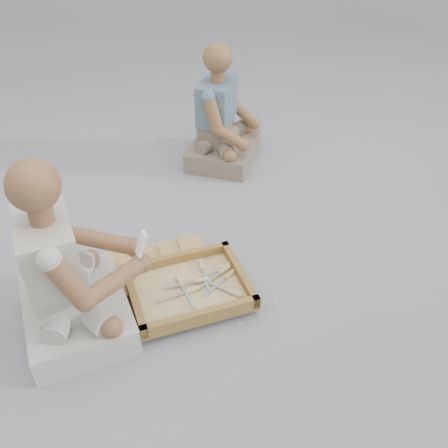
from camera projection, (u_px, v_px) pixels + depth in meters
ground at (252, 292)px, 2.43m from camera, size 60.00×60.00×0.00m
carved_panel at (159, 267)px, 2.55m from camera, size 0.61×0.50×0.04m
tool_tray at (189, 288)px, 2.37m from camera, size 0.65×0.57×0.07m
chisel_0 at (198, 281)px, 2.39m from camera, size 0.21×0.09×0.02m
chisel_1 at (231, 292)px, 2.34m from camera, size 0.11×0.21×0.02m
chisel_2 at (202, 268)px, 2.47m from camera, size 0.10×0.21×0.02m
chisel_3 at (227, 277)px, 2.42m from camera, size 0.22×0.08×0.02m
chisel_4 at (223, 267)px, 2.48m from camera, size 0.22×0.03×0.02m
chisel_5 at (182, 284)px, 2.37m from camera, size 0.06×0.22×0.02m
chisel_6 at (222, 272)px, 2.44m from camera, size 0.22×0.06×0.02m
chisel_7 at (189, 291)px, 2.34m from camera, size 0.22×0.05×0.02m
wood_chip_0 at (136, 320)px, 2.29m from camera, size 0.02×0.02×0.00m
wood_chip_1 at (173, 323)px, 2.28m from camera, size 0.02×0.02×0.00m
wood_chip_2 at (148, 335)px, 2.22m from camera, size 0.02×0.02×0.00m
wood_chip_3 at (214, 303)px, 2.37m from camera, size 0.02×0.02×0.00m
wood_chip_4 at (150, 331)px, 2.24m from camera, size 0.02×0.02×0.00m
wood_chip_5 at (180, 296)px, 2.41m from camera, size 0.02×0.02×0.00m
wood_chip_6 at (240, 323)px, 2.27m from camera, size 0.02×0.02×0.00m
wood_chip_7 at (275, 304)px, 2.37m from camera, size 0.02×0.02×0.00m
wood_chip_8 at (160, 306)px, 2.36m from camera, size 0.02×0.02×0.00m
wood_chip_9 at (160, 291)px, 2.44m from camera, size 0.02×0.02×0.00m
wood_chip_10 at (203, 277)px, 2.52m from camera, size 0.02×0.02×0.00m
wood_chip_11 at (169, 255)px, 2.65m from camera, size 0.02×0.02×0.00m
wood_chip_12 at (134, 342)px, 2.18m from camera, size 0.02×0.02×0.00m
wood_chip_13 at (218, 283)px, 2.48m from camera, size 0.02×0.02×0.00m
wood_chip_14 at (170, 255)px, 2.65m from camera, size 0.02×0.02×0.00m
craftsman at (67, 278)px, 2.09m from camera, size 0.62×0.63×0.86m
companion at (222, 124)px, 3.31m from camera, size 0.65×0.64×0.80m
mobile_phone at (141, 244)px, 2.08m from camera, size 0.06×0.06×0.11m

